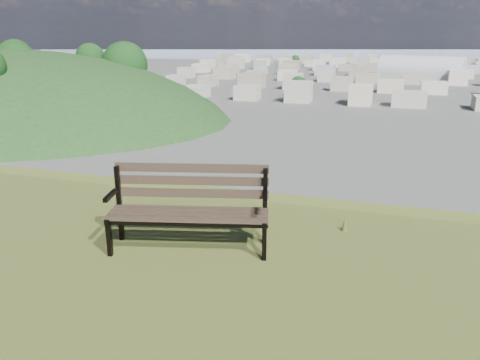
% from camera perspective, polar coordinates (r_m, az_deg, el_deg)
% --- Properties ---
extents(park_bench, '(1.98, 1.06, 0.99)m').
position_cam_1_polar(park_bench, '(5.66, -6.17, -2.83)').
color(park_bench, '#443627').
rests_on(park_bench, hilltop_mesa).
extents(arena, '(53.21, 32.27, 20.95)m').
position_cam_1_polar(arena, '(322.56, 21.15, 12.01)').
color(arena, beige).
rests_on(arena, ground).
extents(green_wooded_hill, '(180.11, 144.09, 90.05)m').
position_cam_1_polar(green_wooded_hill, '(185.47, -25.71, 6.97)').
color(green_wooded_hill, '#183D17').
rests_on(green_wooded_hill, ground).
extents(city_blocks, '(395.00, 361.00, 7.00)m').
position_cam_1_polar(city_blocks, '(397.89, 17.91, 12.88)').
color(city_blocks, beige).
rests_on(city_blocks, ground).
extents(city_trees, '(406.52, 387.20, 9.98)m').
position_cam_1_polar(city_trees, '(323.83, 12.99, 12.70)').
color(city_trees, '#35231A').
rests_on(city_trees, ground).
extents(bay_water, '(2400.00, 700.00, 0.12)m').
position_cam_1_polar(bay_water, '(903.13, 18.31, 14.56)').
color(bay_water, '#7E8CA1').
rests_on(bay_water, ground).
extents(far_hills, '(2050.00, 340.00, 60.00)m').
position_cam_1_polar(far_hills, '(1407.08, 15.96, 16.43)').
color(far_hills, '#9DA7C4').
rests_on(far_hills, ground).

